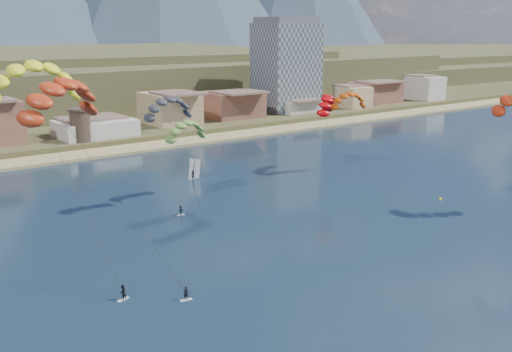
# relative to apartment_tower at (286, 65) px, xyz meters

# --- Properties ---
(ground) EXTENTS (2400.00, 2400.00, 0.00)m
(ground) POSITION_rel_apartment_tower_xyz_m (-85.00, -128.00, -17.82)
(ground) COLOR black
(ground) RESTS_ON ground
(beach) EXTENTS (2200.00, 12.00, 0.90)m
(beach) POSITION_rel_apartment_tower_xyz_m (-85.00, -22.00, -17.57)
(beach) COLOR tan
(beach) RESTS_ON ground
(foothills) EXTENTS (940.00, 210.00, 18.00)m
(foothills) POSITION_rel_apartment_tower_xyz_m (-62.61, 104.47, -8.74)
(foothills) COLOR brown
(foothills) RESTS_ON ground
(apartment_tower) EXTENTS (20.00, 16.00, 32.00)m
(apartment_tower) POSITION_rel_apartment_tower_xyz_m (0.00, 0.00, 0.00)
(apartment_tower) COLOR gray
(apartment_tower) RESTS_ON ground
(watchtower) EXTENTS (5.82, 5.82, 8.60)m
(watchtower) POSITION_rel_apartment_tower_xyz_m (-80.00, -14.00, -11.45)
(watchtower) COLOR #47382D
(watchtower) RESTS_ON ground
(kitesurfer_red) EXTENTS (15.21, 19.10, 28.23)m
(kitesurfer_red) POSITION_rel_apartment_tower_xyz_m (-111.37, -92.87, 5.59)
(kitesurfer_red) COLOR silver
(kitesurfer_red) RESTS_ON ground
(kitesurfer_yellow) EXTENTS (12.12, 18.07, 29.51)m
(kitesurfer_yellow) POSITION_rel_apartment_tower_xyz_m (-112.55, -87.22, 7.23)
(kitesurfer_yellow) COLOR silver
(kitesurfer_yellow) RESTS_ON ground
(kitesurfer_green) EXTENTS (12.10, 11.88, 16.92)m
(kitesurfer_green) POSITION_rel_apartment_tower_xyz_m (-80.78, -69.03, -4.81)
(kitesurfer_green) COLOR silver
(kitesurfer_green) RESTS_ON ground
(distant_kite_dark) EXTENTS (9.45, 6.11, 21.12)m
(distant_kite_dark) POSITION_rel_apartment_tower_xyz_m (-86.68, -73.69, 0.43)
(distant_kite_dark) COLOR #262626
(distant_kite_dark) RESTS_ON ground
(distant_kite_orange) EXTENTS (9.03, 6.69, 19.00)m
(distant_kite_orange) POSITION_rel_apartment_tower_xyz_m (-42.82, -72.66, -1.64)
(distant_kite_orange) COLOR #262626
(distant_kite_orange) RESTS_ON ground
(distant_kite_red) EXTENTS (9.75, 9.01, 18.43)m
(distant_kite_red) POSITION_rel_apartment_tower_xyz_m (-45.86, -68.66, -2.57)
(distant_kite_red) COLOR #262626
(distant_kite_red) RESTS_ON ground
(windsurfer) EXTENTS (2.33, 2.54, 4.08)m
(windsurfer) POSITION_rel_apartment_tower_xyz_m (-72.82, -57.99, -16.52)
(windsurfer) COLOR silver
(windsurfer) RESTS_ON ground
(buoy) EXTENTS (0.62, 0.62, 0.62)m
(buoy) POSITION_rel_apartment_tower_xyz_m (-44.65, -98.67, -17.71)
(buoy) COLOR yellow
(buoy) RESTS_ON ground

